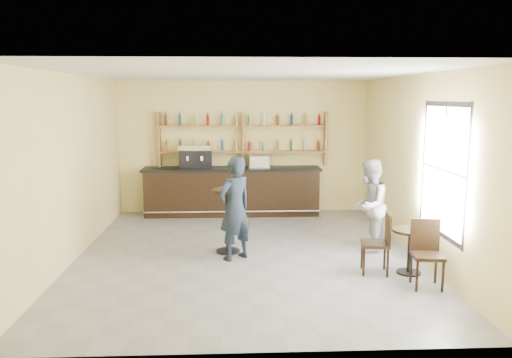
{
  "coord_description": "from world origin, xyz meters",
  "views": [
    {
      "loc": [
        -0.22,
        -8.64,
        2.8
      ],
      "look_at": [
        0.2,
        0.8,
        1.25
      ],
      "focal_mm": 35.0,
      "sensor_mm": 36.0,
      "label": 1
    }
  ],
  "objects_px": {
    "chair_south": "(428,255)",
    "bar_counter": "(232,191)",
    "man_main": "(235,208)",
    "chair_west": "(375,243)",
    "pastry_case": "(259,162)",
    "cafe_table": "(410,251)",
    "espresso_machine": "(195,156)",
    "pedestal_table": "(228,221)",
    "patron_second": "(369,206)"
  },
  "relations": [
    {
      "from": "pedestal_table",
      "to": "man_main",
      "type": "xyz_separation_m",
      "value": [
        0.13,
        -0.4,
        0.32
      ]
    },
    {
      "from": "cafe_table",
      "to": "espresso_machine",
      "type": "bearing_deg",
      "value": 131.29
    },
    {
      "from": "pastry_case",
      "to": "chair_south",
      "type": "bearing_deg",
      "value": -56.83
    },
    {
      "from": "espresso_machine",
      "to": "pastry_case",
      "type": "bearing_deg",
      "value": -4.37
    },
    {
      "from": "pastry_case",
      "to": "man_main",
      "type": "xyz_separation_m",
      "value": [
        -0.6,
        -3.37,
        -0.38
      ]
    },
    {
      "from": "man_main",
      "to": "espresso_machine",
      "type": "bearing_deg",
      "value": -113.39
    },
    {
      "from": "espresso_machine",
      "to": "chair_south",
      "type": "xyz_separation_m",
      "value": [
        3.76,
        -4.83,
        -0.91
      ]
    },
    {
      "from": "espresso_machine",
      "to": "chair_west",
      "type": "relative_size",
      "value": 0.77
    },
    {
      "from": "cafe_table",
      "to": "chair_west",
      "type": "distance_m",
      "value": 0.57
    },
    {
      "from": "pedestal_table",
      "to": "man_main",
      "type": "height_order",
      "value": "man_main"
    },
    {
      "from": "man_main",
      "to": "chair_south",
      "type": "xyz_separation_m",
      "value": [
        2.84,
        -1.45,
        -0.4
      ]
    },
    {
      "from": "pastry_case",
      "to": "bar_counter",
      "type": "bearing_deg",
      "value": -171.79
    },
    {
      "from": "pastry_case",
      "to": "patron_second",
      "type": "xyz_separation_m",
      "value": [
        1.86,
        -3.01,
        -0.44
      ]
    },
    {
      "from": "pedestal_table",
      "to": "chair_west",
      "type": "relative_size",
      "value": 1.18
    },
    {
      "from": "man_main",
      "to": "bar_counter",
      "type": "bearing_deg",
      "value": -127.64
    },
    {
      "from": "bar_counter",
      "to": "chair_west",
      "type": "distance_m",
      "value": 4.77
    },
    {
      "from": "pedestal_table",
      "to": "pastry_case",
      "type": "bearing_deg",
      "value": 76.3
    },
    {
      "from": "cafe_table",
      "to": "man_main",
      "type": "bearing_deg",
      "value": 162.98
    },
    {
      "from": "man_main",
      "to": "patron_second",
      "type": "height_order",
      "value": "man_main"
    },
    {
      "from": "pedestal_table",
      "to": "chair_west",
      "type": "distance_m",
      "value": 2.66
    },
    {
      "from": "espresso_machine",
      "to": "cafe_table",
      "type": "relative_size",
      "value": 1.04
    },
    {
      "from": "espresso_machine",
      "to": "patron_second",
      "type": "xyz_separation_m",
      "value": [
        3.37,
        -3.01,
        -0.57
      ]
    },
    {
      "from": "espresso_machine",
      "to": "pastry_case",
      "type": "distance_m",
      "value": 1.52
    },
    {
      "from": "bar_counter",
      "to": "man_main",
      "type": "relative_size",
      "value": 2.33
    },
    {
      "from": "espresso_machine",
      "to": "cafe_table",
      "type": "xyz_separation_m",
      "value": [
        3.71,
        -4.23,
        -1.05
      ]
    },
    {
      "from": "chair_west",
      "to": "chair_south",
      "type": "height_order",
      "value": "chair_south"
    },
    {
      "from": "bar_counter",
      "to": "man_main",
      "type": "distance_m",
      "value": 3.39
    },
    {
      "from": "bar_counter",
      "to": "pastry_case",
      "type": "xyz_separation_m",
      "value": [
        0.65,
        0.0,
        0.71
      ]
    },
    {
      "from": "bar_counter",
      "to": "pedestal_table",
      "type": "bearing_deg",
      "value": -91.32
    },
    {
      "from": "pastry_case",
      "to": "patron_second",
      "type": "bearing_deg",
      "value": -50.09
    },
    {
      "from": "espresso_machine",
      "to": "pastry_case",
      "type": "relative_size",
      "value": 1.6
    },
    {
      "from": "cafe_table",
      "to": "patron_second",
      "type": "relative_size",
      "value": 0.43
    },
    {
      "from": "bar_counter",
      "to": "espresso_machine",
      "type": "distance_m",
      "value": 1.21
    },
    {
      "from": "espresso_machine",
      "to": "pedestal_table",
      "type": "xyz_separation_m",
      "value": [
        0.79,
        -2.97,
        -0.83
      ]
    },
    {
      "from": "bar_counter",
      "to": "cafe_table",
      "type": "height_order",
      "value": "bar_counter"
    },
    {
      "from": "cafe_table",
      "to": "chair_west",
      "type": "bearing_deg",
      "value": 174.81
    },
    {
      "from": "chair_south",
      "to": "patron_second",
      "type": "bearing_deg",
      "value": 108.61
    },
    {
      "from": "espresso_machine",
      "to": "patron_second",
      "type": "relative_size",
      "value": 0.45
    },
    {
      "from": "chair_west",
      "to": "pastry_case",
      "type": "bearing_deg",
      "value": -148.87
    },
    {
      "from": "chair_south",
      "to": "bar_counter",
      "type": "bearing_deg",
      "value": 127.57
    },
    {
      "from": "man_main",
      "to": "chair_west",
      "type": "bearing_deg",
      "value": 121.61
    },
    {
      "from": "pastry_case",
      "to": "pedestal_table",
      "type": "xyz_separation_m",
      "value": [
        -0.72,
        -2.97,
        -0.7
      ]
    },
    {
      "from": "espresso_machine",
      "to": "bar_counter",
      "type": "bearing_deg",
      "value": -4.37
    },
    {
      "from": "pastry_case",
      "to": "cafe_table",
      "type": "relative_size",
      "value": 0.65
    },
    {
      "from": "chair_south",
      "to": "patron_second",
      "type": "height_order",
      "value": "patron_second"
    },
    {
      "from": "cafe_table",
      "to": "chair_west",
      "type": "height_order",
      "value": "chair_west"
    },
    {
      "from": "pedestal_table",
      "to": "man_main",
      "type": "bearing_deg",
      "value": -72.49
    },
    {
      "from": "chair_south",
      "to": "patron_second",
      "type": "relative_size",
      "value": 0.59
    },
    {
      "from": "chair_west",
      "to": "cafe_table",
      "type": "bearing_deg",
      "value": 94.41
    },
    {
      "from": "pedestal_table",
      "to": "patron_second",
      "type": "xyz_separation_m",
      "value": [
        2.58,
        -0.04,
        0.26
      ]
    }
  ]
}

